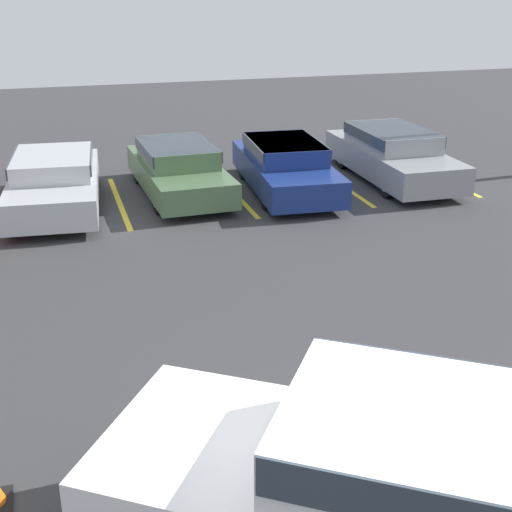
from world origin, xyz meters
TOP-DOWN VIEW (x-y plane):
  - stall_stripe_c at (-0.81, 11.22)m, footprint 0.12×4.11m
  - stall_stripe_d at (1.90, 11.22)m, footprint 0.12×4.11m
  - stall_stripe_e at (4.62, 11.22)m, footprint 0.12×4.11m
  - stall_stripe_f at (7.34, 11.22)m, footprint 0.12×4.11m
  - pickup_truck at (0.51, -0.76)m, footprint 5.93×4.92m
  - parked_sedan_b at (-2.19, 11.13)m, footprint 2.23×4.64m
  - parked_sedan_c at (0.64, 11.48)m, footprint 1.87×4.48m
  - parked_sedan_d at (3.13, 11.03)m, footprint 2.07×4.65m
  - parked_sedan_e at (6.04, 11.23)m, footprint 1.84×4.83m

SIDE VIEW (x-z plane):
  - stall_stripe_c at x=-0.81m, z-range 0.00..0.01m
  - stall_stripe_d at x=1.90m, z-range 0.00..0.01m
  - stall_stripe_e at x=4.62m, z-range 0.00..0.01m
  - stall_stripe_f at x=7.34m, z-range 0.00..0.01m
  - parked_sedan_c at x=0.64m, z-range 0.04..1.24m
  - parked_sedan_d at x=3.13m, z-range 0.04..1.24m
  - parked_sedan_b at x=-2.19m, z-range 0.05..1.26m
  - parked_sedan_e at x=6.04m, z-range 0.04..1.31m
  - pickup_truck at x=0.51m, z-range 0.01..1.78m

